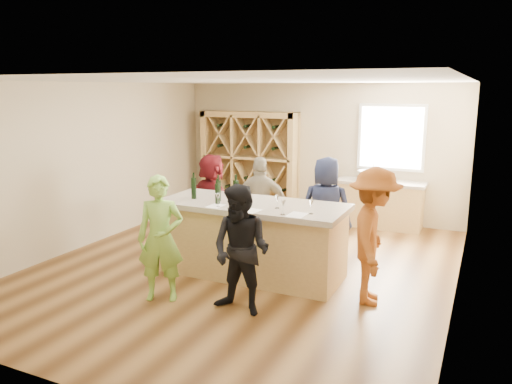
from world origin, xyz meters
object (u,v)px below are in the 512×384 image
at_px(wine_bottle_e, 236,192).
at_px(person_near_right, 241,250).
at_px(wine_rack, 249,162).
at_px(wine_bottle_c, 218,191).
at_px(wine_bottle_d, 218,194).
at_px(tasting_counter_base, 252,242).
at_px(wine_bottle_a, 194,188).
at_px(person_far_left, 212,199).
at_px(person_far_right, 326,209).
at_px(person_near_left, 161,239).
at_px(person_server, 374,236).
at_px(person_far_mid, 261,205).
at_px(sink, 371,176).

distance_m(wine_bottle_e, person_near_right, 1.33).
bearing_deg(wine_rack, wine_bottle_c, -70.99).
distance_m(wine_rack, person_near_right, 5.17).
height_order(wine_bottle_e, person_near_right, person_near_right).
bearing_deg(wine_bottle_d, tasting_counter_base, 32.07).
xyz_separation_m(wine_bottle_a, person_far_left, (-0.37, 1.18, -0.44)).
relative_size(wine_bottle_a, person_far_left, 0.20).
bearing_deg(tasting_counter_base, person_far_right, 52.96).
relative_size(person_near_left, person_server, 0.93).
bearing_deg(person_far_mid, wine_bottle_d, 68.24).
bearing_deg(person_near_right, wine_bottle_a, 145.58).
bearing_deg(person_far_right, wine_bottle_e, 41.41).
bearing_deg(wine_bottle_a, wine_bottle_d, -16.94).
bearing_deg(wine_bottle_e, person_near_left, -112.66).
relative_size(wine_bottle_d, person_far_left, 0.18).
relative_size(tasting_counter_base, wine_bottle_e, 7.78).
relative_size(wine_rack, person_far_mid, 1.37).
relative_size(wine_bottle_e, person_far_right, 0.20).
height_order(wine_bottle_a, person_server, person_server).
bearing_deg(person_server, wine_bottle_d, 80.66).
bearing_deg(wine_bottle_e, person_near_right, -60.02).
height_order(wine_bottle_a, person_far_left, person_far_left).
xyz_separation_m(sink, person_far_left, (-2.25, -2.34, -0.22)).
height_order(tasting_counter_base, person_server, person_server).
xyz_separation_m(wine_bottle_d, person_near_left, (-0.26, -1.03, -0.41)).
bearing_deg(tasting_counter_base, person_server, -7.50).
bearing_deg(wine_bottle_e, person_far_mid, 95.84).
bearing_deg(wine_bottle_d, person_server, 0.61).
bearing_deg(wine_bottle_e, tasting_counter_base, 32.83).
xyz_separation_m(wine_rack, tasting_counter_base, (1.73, -3.48, -0.60)).
xyz_separation_m(wine_bottle_d, person_far_left, (-0.86, 1.33, -0.43)).
xyz_separation_m(sink, wine_bottle_c, (-1.47, -3.50, 0.22)).
height_order(wine_bottle_d, person_near_right, person_near_right).
bearing_deg(person_far_mid, tasting_counter_base, 90.71).
relative_size(wine_bottle_c, person_near_right, 0.19).
distance_m(tasting_counter_base, person_near_left, 1.49).
xyz_separation_m(wine_bottle_a, person_far_right, (1.69, 1.15, -0.40)).
bearing_deg(wine_bottle_e, wine_bottle_a, 179.07).
xyz_separation_m(wine_bottle_c, wine_bottle_d, (0.08, -0.17, -0.01)).
distance_m(wine_rack, wine_bottle_e, 3.92).
height_order(wine_rack, wine_bottle_d, wine_rack).
xyz_separation_m(wine_bottle_d, person_far_right, (1.20, 1.30, -0.39)).
height_order(wine_rack, person_near_left, wine_rack).
xyz_separation_m(wine_bottle_e, person_near_right, (0.62, -1.08, -0.46)).
height_order(tasting_counter_base, wine_bottle_d, wine_bottle_d).
bearing_deg(wine_bottle_d, person_near_left, -104.26).
bearing_deg(wine_bottle_a, wine_bottle_e, -0.93).
bearing_deg(person_near_left, tasting_counter_base, 38.74).
xyz_separation_m(sink, person_far_right, (-0.19, -2.37, -0.18)).
xyz_separation_m(sink, wine_bottle_d, (-1.39, -3.67, 0.21)).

